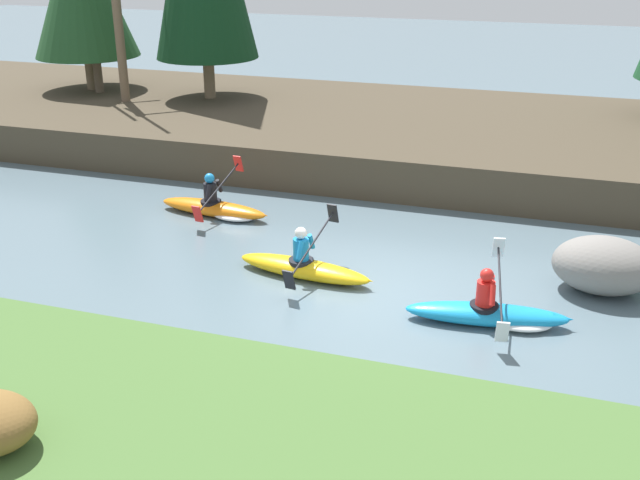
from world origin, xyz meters
name	(u,v)px	position (x,y,z in m)	size (l,w,h in m)	color
ground_plane	(377,294)	(0.00, 0.00, 0.00)	(90.00, 90.00, 0.00)	slate
riverbank_far	(457,138)	(0.00, 9.46, 0.53)	(44.00, 9.30, 1.07)	#473D2D
bare_tree_upstream	(93,15)	(-12.06, 9.78, 3.57)	(2.95, 2.92, 5.30)	brown
bare_tree_mid_upstream	(120,20)	(-10.44, 8.78, 3.56)	(2.94, 2.91, 5.28)	brown
kayaker_lead	(494,313)	(2.12, -0.48, 0.20)	(2.80, 2.07, 1.20)	#1993D6
kayaker_middle	(305,266)	(-1.49, 0.27, 0.22)	(2.80, 2.07, 1.20)	yellow
kayaker_trailing	(217,208)	(-4.48, 2.76, 0.20)	(2.79, 2.07, 1.20)	orange
boulder_midstream	(604,265)	(3.86, 1.39, 0.51)	(1.82, 1.42, 1.03)	gray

